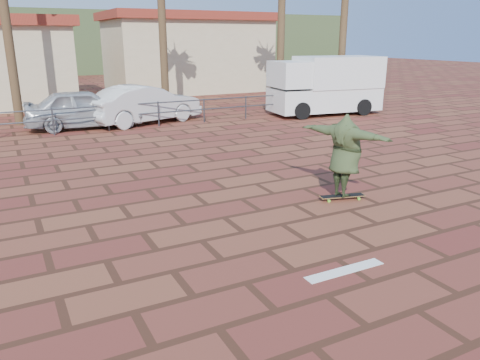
# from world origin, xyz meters

# --- Properties ---
(ground) EXTENTS (120.00, 120.00, 0.00)m
(ground) POSITION_xyz_m (0.00, 0.00, 0.00)
(ground) COLOR brown
(ground) RESTS_ON ground
(paint_stripe) EXTENTS (1.40, 0.22, 0.01)m
(paint_stripe) POSITION_xyz_m (0.70, -1.20, 0.00)
(paint_stripe) COLOR white
(paint_stripe) RESTS_ON ground
(guardrail) EXTENTS (24.06, 0.06, 1.00)m
(guardrail) POSITION_xyz_m (0.00, 12.00, 0.68)
(guardrail) COLOR #47494F
(guardrail) RESTS_ON ground
(building_east) EXTENTS (10.60, 6.60, 5.00)m
(building_east) POSITION_xyz_m (8.00, 24.00, 2.54)
(building_east) COLOR beige
(building_east) RESTS_ON ground
(hill_front) EXTENTS (70.00, 18.00, 6.00)m
(hill_front) POSITION_xyz_m (0.00, 50.00, 3.00)
(hill_front) COLOR #384C28
(hill_front) RESTS_ON ground
(longboard) EXTENTS (1.04, 0.49, 0.10)m
(longboard) POSITION_xyz_m (2.79, 1.43, 0.08)
(longboard) COLOR olive
(longboard) RESTS_ON ground
(skateboarder) EXTENTS (1.20, 2.31, 1.82)m
(skateboarder) POSITION_xyz_m (2.79, 1.43, 1.01)
(skateboarder) COLOR #364525
(skateboarder) RESTS_ON longboard
(campervan) EXTENTS (5.28, 2.73, 2.63)m
(campervan) POSITION_xyz_m (9.94, 11.50, 1.38)
(campervan) COLOR white
(campervan) RESTS_ON ground
(car_silver) EXTENTS (4.67, 2.26, 1.54)m
(car_silver) POSITION_xyz_m (-0.68, 13.00, 0.77)
(car_silver) COLOR #A5A8AC
(car_silver) RESTS_ON ground
(car_white) EXTENTS (5.08, 2.95, 1.58)m
(car_white) POSITION_xyz_m (1.74, 13.00, 0.79)
(car_white) COLOR silver
(car_white) RESTS_ON ground
(street_sign) EXTENTS (0.48, 0.15, 2.41)m
(street_sign) POSITION_xyz_m (10.05, 12.00, 1.68)
(street_sign) COLOR gray
(street_sign) RESTS_ON ground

